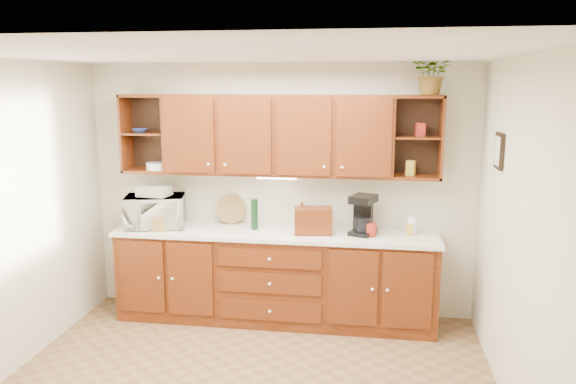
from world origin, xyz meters
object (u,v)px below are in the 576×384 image
(bread_box, at_px, (313,221))
(microwave, at_px, (155,211))
(coffee_maker, at_px, (363,215))
(potted_plant, at_px, (433,73))

(bread_box, bearing_deg, microwave, 171.13)
(coffee_maker, relative_size, potted_plant, 0.97)
(potted_plant, bearing_deg, bread_box, -174.52)
(microwave, xyz_separation_m, coffee_maker, (2.12, 0.05, 0.02))
(microwave, relative_size, coffee_maker, 1.52)
(microwave, height_order, bread_box, microwave)
(potted_plant, bearing_deg, coffee_maker, -176.26)
(bread_box, bearing_deg, coffee_maker, -0.70)
(microwave, xyz_separation_m, bread_box, (1.64, -0.02, -0.03))
(bread_box, height_order, coffee_maker, coffee_maker)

